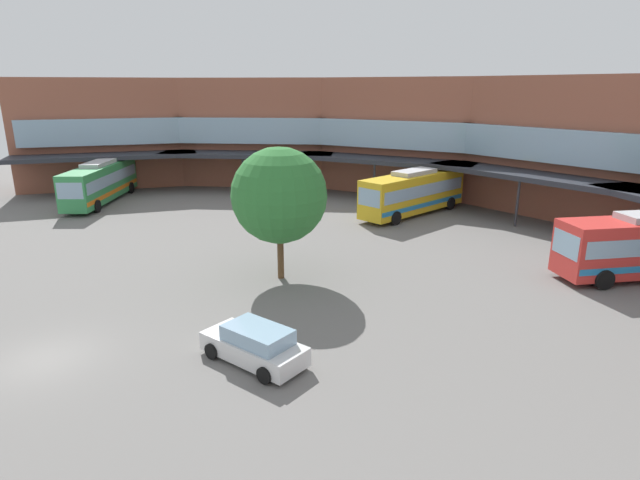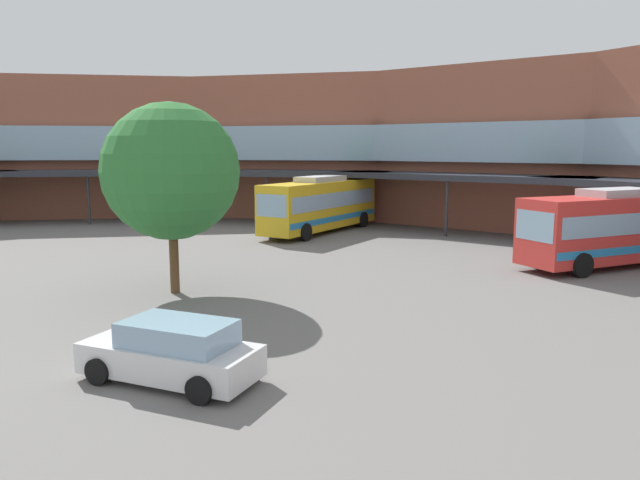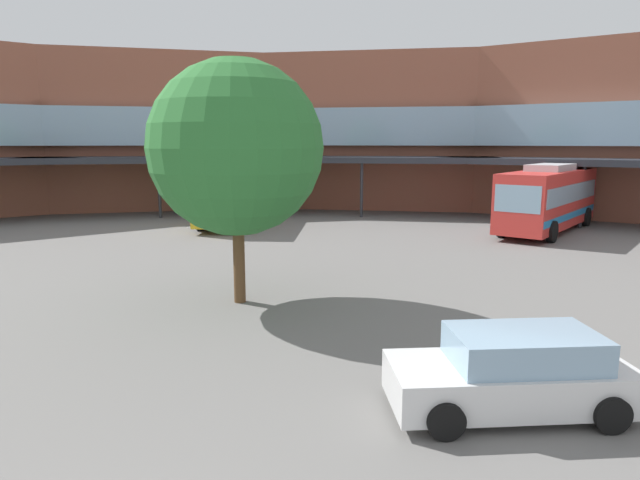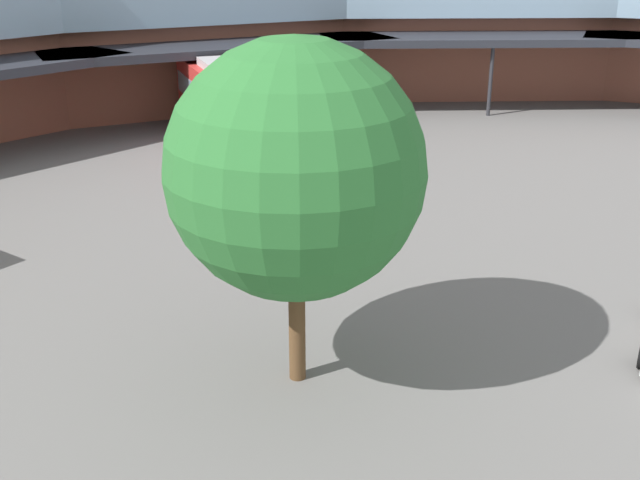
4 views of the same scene
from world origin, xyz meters
name	(u,v)px [view 2 (image 2 of 4)]	position (x,y,z in m)	size (l,w,h in m)	color
station_building	(407,147)	(0.00, 27.85, 5.68)	(86.38, 39.61, 11.31)	#93543F
bus_0	(615,227)	(10.82, 28.83, 1.90)	(7.15, 10.26, 3.75)	red
bus_3	(321,204)	(-7.60, 29.84, 1.92)	(3.62, 11.51, 3.79)	gold
parked_car	(172,352)	(5.31, 6.50, 0.74)	(4.70, 2.82, 1.53)	silver
plaza_tree	(171,172)	(-1.86, 12.55, 4.76)	(5.27, 5.27, 7.40)	brown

